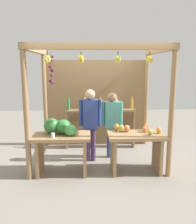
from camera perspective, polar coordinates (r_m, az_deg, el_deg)
ground_plane at (r=5.63m, az=-0.09°, el=-10.83°), size 12.00×12.00×0.00m
market_stall at (r=5.70m, az=-0.34°, el=4.52°), size 2.75×2.05×2.48m
fruit_counter_left at (r=4.76m, az=-8.75°, el=-6.18°), size 1.11×0.64×1.08m
fruit_counter_right at (r=4.85m, az=8.94°, el=-7.42°), size 1.11×0.64×0.93m
bottle_shelf_unit at (r=6.11m, az=0.56°, el=-1.45°), size 1.76×0.22×1.33m
vendor_man at (r=5.21m, az=-1.84°, el=-1.64°), size 0.48×0.22×1.60m
vendor_woman at (r=5.43m, az=3.35°, el=-1.80°), size 0.48×0.20×1.50m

